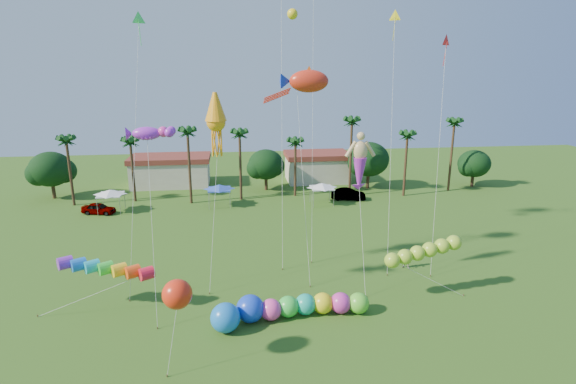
{
  "coord_description": "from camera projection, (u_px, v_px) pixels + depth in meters",
  "views": [
    {
      "loc": [
        -4.14,
        -22.66,
        17.86
      ],
      "look_at": [
        0.0,
        10.0,
        9.0
      ],
      "focal_mm": 28.0,
      "sensor_mm": 36.0,
      "label": 1
    }
  ],
  "objects": [
    {
      "name": "delta_kite_red",
      "position": [
        446.0,
        45.0,
        39.67
      ],
      "size": [
        2.41,
        5.02,
        21.06
      ],
      "color": "red",
      "rests_on": "ground"
    },
    {
      "name": "squid_kite",
      "position": [
        216.0,
        122.0,
        36.92
      ],
      "size": [
        2.07,
        4.37,
        16.36
      ],
      "color": "#FE9D14",
      "rests_on": "ground"
    },
    {
      "name": "blue_ball",
      "position": [
        225.0,
        318.0,
        31.65
      ],
      "size": [
        2.12,
        2.12,
        2.12
      ],
      "primitive_type": "sphere",
      "color": "blue",
      "rests_on": "ground"
    },
    {
      "name": "fish_kite",
      "position": [
        309.0,
        81.0,
        38.08
      ],
      "size": [
        5.35,
        5.9,
        18.12
      ],
      "color": "red",
      "rests_on": "ground"
    },
    {
      "name": "ground",
      "position": [
        309.0,
        380.0,
        26.85
      ],
      "size": [
        160.0,
        160.0,
        0.0
      ],
      "primitive_type": "plane",
      "color": "#285116",
      "rests_on": "ground"
    },
    {
      "name": "buildings_row",
      "position": [
        239.0,
        171.0,
        73.86
      ],
      "size": [
        35.0,
        7.0,
        4.0
      ],
      "color": "beige",
      "rests_on": "ground"
    },
    {
      "name": "merman_kite",
      "position": [
        360.0,
        165.0,
        37.18
      ],
      "size": [
        2.25,
        4.25,
        12.68
      ],
      "color": "tan",
      "rests_on": "ground"
    },
    {
      "name": "car_b",
      "position": [
        348.0,
        194.0,
        64.44
      ],
      "size": [
        5.17,
        2.72,
        1.62
      ],
      "primitive_type": "imported",
      "rotation": [
        0.0,
        0.0,
        1.36
      ],
      "color": "#4C4C54",
      "rests_on": "ground"
    },
    {
      "name": "car_a",
      "position": [
        99.0,
        208.0,
        58.03
      ],
      "size": [
        4.52,
        2.63,
        1.44
      ],
      "primitive_type": "imported",
      "rotation": [
        0.0,
        0.0,
        1.34
      ],
      "color": "#4C4C54",
      "rests_on": "ground"
    },
    {
      "name": "delta_kite_green",
      "position": [
        138.0,
        26.0,
        34.07
      ],
      "size": [
        2.48,
        3.91,
        22.28
      ],
      "color": "#39F262",
      "rests_on": "ground"
    },
    {
      "name": "delta_kite_yellow",
      "position": [
        395.0,
        22.0,
        39.63
      ],
      "size": [
        1.73,
        5.39,
        23.15
      ],
      "color": "yellow",
      "rests_on": "ground"
    },
    {
      "name": "green_worm",
      "position": [
        392.0,
        260.0,
        35.45
      ],
      "size": [
        9.58,
        3.7,
        4.16
      ],
      "color": "#9CCB2D",
      "rests_on": "ground"
    },
    {
      "name": "tree_line",
      "position": [
        283.0,
        164.0,
        68.32
      ],
      "size": [
        69.46,
        8.91,
        11.0
      ],
      "color": "#3A2819",
      "rests_on": "ground"
    },
    {
      "name": "caterpillar_inflatable",
      "position": [
        298.0,
        306.0,
        33.64
      ],
      "size": [
        10.12,
        2.39,
        2.06
      ],
      "rotation": [
        0.0,
        0.0,
        0.04
      ],
      "color": "#FF43A9",
      "rests_on": "ground"
    },
    {
      "name": "lobster_kite",
      "position": [
        147.0,
        133.0,
        31.91
      ],
      "size": [
        3.84,
        4.83,
        14.28
      ],
      "color": "#A82AD4",
      "rests_on": "ground"
    },
    {
      "name": "orange_ball_kite",
      "position": [
        177.0,
        294.0,
        26.6
      ],
      "size": [
        2.39,
        2.39,
        5.99
      ],
      "color": "red",
      "rests_on": "ground"
    },
    {
      "name": "tent_row",
      "position": [
        219.0,
        188.0,
        60.22
      ],
      "size": [
        31.0,
        4.0,
        0.6
      ],
      "color": "white",
      "rests_on": "ground"
    },
    {
      "name": "spectator_b",
      "position": [
        408.0,
        259.0,
        41.87
      ],
      "size": [
        1.13,
        1.02,
        1.89
      ],
      "primitive_type": "imported",
      "rotation": [
        0.0,
        0.0,
        -0.41
      ],
      "color": "gray",
      "rests_on": "ground"
    },
    {
      "name": "rainbow_tube",
      "position": [
        122.0,
        275.0,
        33.69
      ],
      "size": [
        9.99,
        3.52,
        3.59
      ],
      "color": "red",
      "rests_on": "ground"
    }
  ]
}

